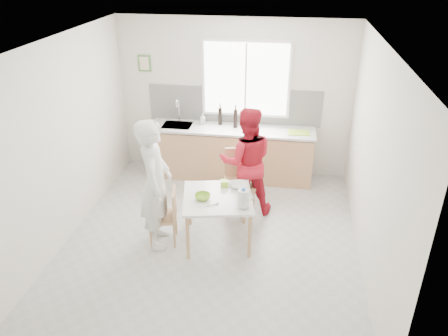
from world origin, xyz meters
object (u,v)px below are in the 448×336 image
object	(u,v)px
chair_far	(239,178)
milk_jug	(244,198)
chair_left	(167,214)
wine_bottle_a	(235,118)
dining_table	(218,201)
person_red	(246,162)
bowl_white	(239,185)
bowl_green	(203,197)
person_white	(155,185)
wine_bottle_b	(220,116)

from	to	relation	value
chair_far	milk_jug	bearing A→B (deg)	-91.36
chair_left	chair_far	world-z (taller)	chair_far
wine_bottle_a	milk_jug	bearing A→B (deg)	-79.69
chair_far	wine_bottle_a	xyz separation A→B (m)	(-0.21, 1.10, 0.54)
dining_table	person_red	distance (m)	0.92
dining_table	bowl_white	distance (m)	0.40
dining_table	person_red	world-z (taller)	person_red
bowl_green	wine_bottle_a	size ratio (longest dim) A/B	0.66
person_red	milk_jug	distance (m)	1.06
person_white	person_red	bearing A→B (deg)	-58.64
milk_jug	wine_bottle_a	distance (m)	2.24
person_white	bowl_white	xyz separation A→B (m)	(1.04, 0.46, -0.17)
person_red	dining_table	bearing A→B (deg)	59.74
bowl_green	person_red	bearing A→B (deg)	62.81
chair_left	person_white	size ratio (longest dim) A/B	0.45
person_white	milk_jug	bearing A→B (deg)	-103.86
person_red	bowl_green	world-z (taller)	person_red
dining_table	bowl_white	size ratio (longest dim) A/B	4.49
wine_bottle_a	bowl_green	bearing A→B (deg)	-94.45
person_white	bowl_green	distance (m)	0.64
bowl_white	person_white	bearing A→B (deg)	-156.17
bowl_green	wine_bottle_a	distance (m)	2.10
milk_jug	chair_far	bearing A→B (deg)	88.64
person_red	bowl_white	distance (m)	0.55
person_white	wine_bottle_a	world-z (taller)	person_white
chair_left	bowl_white	size ratio (longest dim) A/B	3.39
bowl_white	wine_bottle_a	size ratio (longest dim) A/B	0.74
dining_table	chair_left	xyz separation A→B (m)	(-0.68, -0.13, -0.18)
wine_bottle_a	wine_bottle_b	bearing A→B (deg)	160.51
bowl_green	wine_bottle_a	world-z (taller)	wine_bottle_a
wine_bottle_b	dining_table	bearing A→B (deg)	-81.65
chair_far	milk_jug	distance (m)	1.14
person_white	wine_bottle_a	distance (m)	2.28
dining_table	chair_far	size ratio (longest dim) A/B	1.09
chair_far	dining_table	bearing A→B (deg)	-113.01
bowl_green	bowl_white	bearing A→B (deg)	42.14
wine_bottle_a	wine_bottle_b	xyz separation A→B (m)	(-0.28, 0.10, -0.01)
milk_jug	dining_table	bearing A→B (deg)	139.08
chair_left	person_red	distance (m)	1.43
chair_far	wine_bottle_b	distance (m)	1.40
person_red	bowl_green	distance (m)	1.05
person_white	bowl_white	bearing A→B (deg)	-77.35
person_white	milk_jug	xyz separation A→B (m)	(1.17, -0.05, -0.07)
person_red	wine_bottle_b	distance (m)	1.39
chair_left	bowl_white	xyz separation A→B (m)	(0.92, 0.44, 0.29)
chair_far	wine_bottle_a	world-z (taller)	wine_bottle_a
chair_left	bowl_green	xyz separation A→B (m)	(0.49, 0.05, 0.29)
chair_far	bowl_green	distance (m)	1.05
person_red	wine_bottle_a	bearing A→B (deg)	-85.55
chair_left	bowl_green	size ratio (longest dim) A/B	3.81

